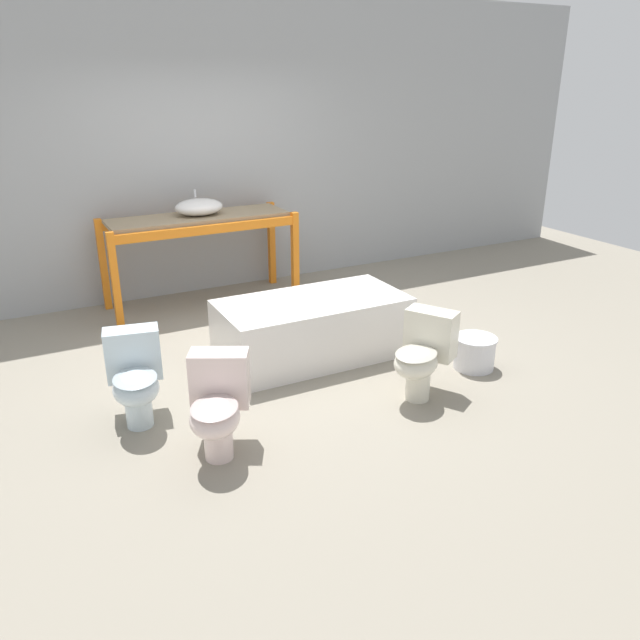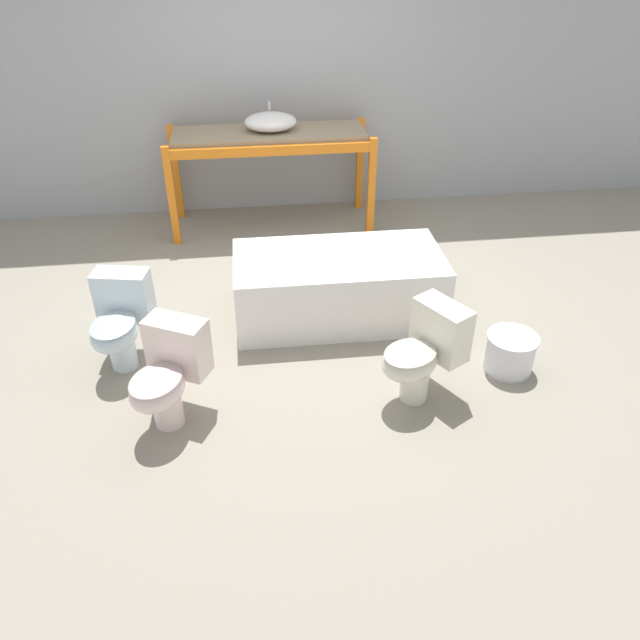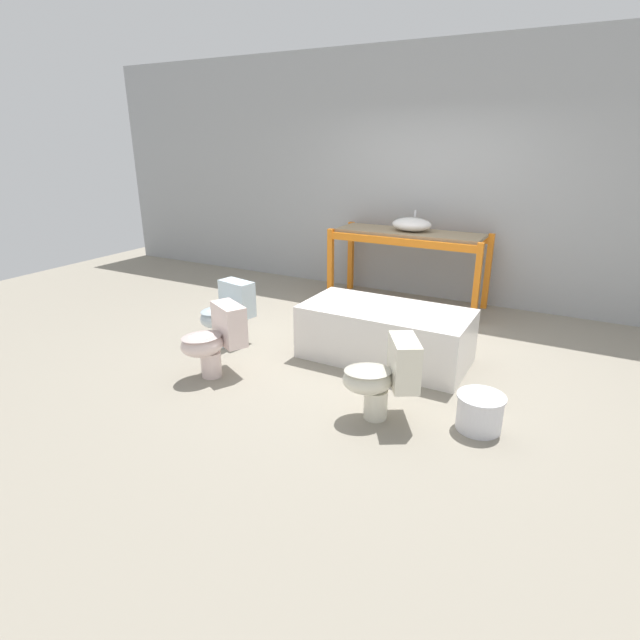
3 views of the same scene
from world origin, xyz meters
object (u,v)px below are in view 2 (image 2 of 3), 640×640
object	(u,v)px
sink_basin	(271,122)
toilet_near	(119,319)
bathtub_main	(338,282)
toilet_extra	(167,373)
toilet_far	(423,351)
bucket_white	(510,352)

from	to	relation	value
sink_basin	toilet_near	size ratio (longest dim) A/B	0.76
bathtub_main	toilet_near	xyz separation A→B (m)	(-1.61, -0.42, 0.06)
sink_basin	bathtub_main	world-z (taller)	sink_basin
toilet_extra	toilet_far	bearing A→B (deg)	28.26
bathtub_main	toilet_near	distance (m)	1.66
sink_basin	toilet_extra	distance (m)	3.07
bathtub_main	toilet_far	size ratio (longest dim) A/B	2.45
sink_basin	bathtub_main	size ratio (longest dim) A/B	0.31
bathtub_main	toilet_extra	xyz separation A→B (m)	(-1.23, -1.07, 0.06)
toilet_extra	bucket_white	world-z (taller)	toilet_extra
toilet_far	bucket_white	world-z (taller)	toilet_far
sink_basin	bucket_white	size ratio (longest dim) A/B	1.39
sink_basin	toilet_far	xyz separation A→B (m)	(0.79, -2.85, -0.68)
sink_basin	bucket_white	world-z (taller)	sink_basin
toilet_near	toilet_extra	size ratio (longest dim) A/B	1.00
toilet_far	bucket_white	size ratio (longest dim) A/B	1.83
sink_basin	toilet_far	distance (m)	3.03
bathtub_main	toilet_near	size ratio (longest dim) A/B	2.45
toilet_near	toilet_far	size ratio (longest dim) A/B	1.00
bathtub_main	toilet_extra	size ratio (longest dim) A/B	2.45
toilet_near	sink_basin	bearing A→B (deg)	72.47
bucket_white	sink_basin	bearing A→B (deg)	119.26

